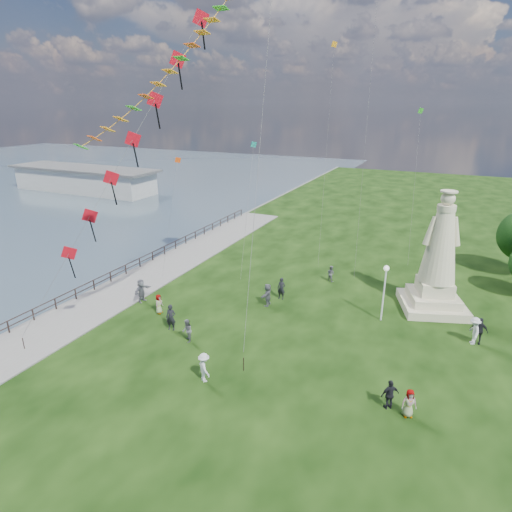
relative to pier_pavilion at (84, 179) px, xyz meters
The scene contains 18 objects.
waterfront 49.44m from the pier_pavilion, 41.92° to the right, with size 200.00×200.00×1.51m.
pier_pavilion is the anchor object (origin of this frame).
statue 67.19m from the pier_pavilion, 22.20° to the right, with size 5.80×5.80×9.33m.
lamppost 65.68m from the pier_pavilion, 26.20° to the right, with size 0.40×0.40×4.34m.
person_0 58.59m from the pier_pavilion, 38.82° to the right, with size 0.70×0.46×1.92m, color black.
person_1 60.65m from the pier_pavilion, 38.32° to the right, with size 0.79×0.49×1.63m, color #595960.
person_2 65.26m from the pier_pavilion, 38.75° to the right, with size 1.16×0.60×1.80m, color silver.
person_3 72.25m from the pier_pavilion, 32.47° to the right, with size 1.01×0.52×1.73m, color black.
person_4 73.18m from the pier_pavilion, 32.18° to the right, with size 0.77×0.47×1.57m, color #595960.
person_5 53.07m from the pier_pavilion, 39.77° to the right, with size 1.79×0.77×1.93m, color #595960.
person_6 58.39m from the pier_pavilion, 29.46° to the right, with size 0.67×0.44×1.84m, color black.
person_7 58.40m from the pier_pavilion, 23.62° to the right, with size 0.72×0.44×1.48m, color #595960.
person_8 71.52m from the pier_pavilion, 24.61° to the right, with size 1.25×0.64×1.93m, color silver.
person_9 71.70m from the pier_pavilion, 24.35° to the right, with size 1.10×0.56×1.88m, color black.
person_10 55.68m from the pier_pavilion, 38.97° to the right, with size 0.75×0.46×1.53m, color #595960.
person_11 58.69m from the pier_pavilion, 31.05° to the right, with size 1.70×0.74×1.84m, color #595960.
red_kite_train 58.82m from the pier_pavilion, 40.28° to the right, with size 9.35×9.35×20.46m.
small_kites 57.97m from the pier_pavilion, 19.88° to the right, with size 30.06×17.89×30.71m.
Camera 1 is at (10.41, -16.56, 15.26)m, focal length 30.00 mm.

